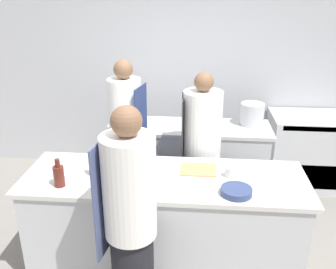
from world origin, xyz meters
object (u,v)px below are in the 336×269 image
(oven_range, at_px, (306,150))
(bowl_prep_small, at_px, (236,191))
(bottle_vinegar, at_px, (111,166))
(bowl_mixing_large, at_px, (151,166))
(chef_at_pass_far, at_px, (201,154))
(cup, at_px, (231,172))
(stockpot, at_px, (252,114))
(chef_at_prep_near, at_px, (130,224))
(bottle_olive_oil, at_px, (93,166))
(chef_at_stove, at_px, (127,144))
(bottle_wine, at_px, (59,175))

(oven_range, height_order, bowl_prep_small, bowl_prep_small)
(bottle_vinegar, distance_m, bowl_mixing_large, 0.37)
(chef_at_pass_far, distance_m, bowl_prep_small, 0.97)
(cup, bearing_deg, stockpot, 75.85)
(bottle_vinegar, bearing_deg, chef_at_prep_near, -65.59)
(bottle_olive_oil, xyz_separation_m, cup, (1.18, 0.08, -0.05))
(bowl_mixing_large, height_order, stockpot, stockpot)
(bowl_mixing_large, xyz_separation_m, stockpot, (1.02, 1.23, 0.10))
(bowl_mixing_large, bearing_deg, cup, -6.12)
(chef_at_stove, height_order, stockpot, chef_at_stove)
(bottle_olive_oil, bearing_deg, bottle_vinegar, -1.86)
(chef_at_prep_near, xyz_separation_m, bowl_mixing_large, (0.05, 0.76, 0.08))
(bowl_mixing_large, bearing_deg, chef_at_prep_near, -94.00)
(chef_at_stove, distance_m, cup, 1.24)
(bottle_wine, bearing_deg, cup, 11.16)
(chef_at_pass_far, distance_m, cup, 0.69)
(bowl_mixing_large, distance_m, stockpot, 1.61)
(bowl_prep_small, height_order, cup, cup)
(stockpot, bearing_deg, bottle_vinegar, -134.29)
(bottle_olive_oil, bearing_deg, chef_at_stove, 79.19)
(stockpot, bearing_deg, cup, -104.15)
(bottle_olive_oil, xyz_separation_m, bottle_vinegar, (0.15, -0.01, 0.01))
(chef_at_pass_far, relative_size, bottle_vinegar, 6.94)
(bottle_vinegar, height_order, stockpot, stockpot)
(chef_at_prep_near, xyz_separation_m, bottle_vinegar, (-0.28, 0.61, 0.14))
(bowl_mixing_large, bearing_deg, bottle_wine, -153.71)
(oven_range, bearing_deg, stockpot, -154.59)
(bottle_wine, distance_m, bowl_prep_small, 1.43)
(bowl_prep_small, distance_m, cup, 0.29)
(bottle_wine, height_order, bowl_prep_small, bottle_wine)
(chef_at_stove, relative_size, bowl_prep_small, 7.24)
(bottle_olive_oil, relative_size, bowl_mixing_large, 1.39)
(oven_range, xyz_separation_m, bottle_olive_oil, (-2.29, -1.76, 0.56))
(chef_at_stove, xyz_separation_m, chef_at_pass_far, (0.78, -0.05, -0.06))
(chef_at_pass_far, bearing_deg, bottle_olive_oil, 124.40)
(bottle_olive_oil, relative_size, bowl_prep_small, 0.93)
(chef_at_prep_near, bearing_deg, bottle_olive_oil, 44.12)
(bottle_vinegar, height_order, cup, bottle_vinegar)
(bottle_vinegar, relative_size, stockpot, 0.89)
(cup, bearing_deg, oven_range, 56.42)
(chef_at_pass_far, relative_size, bowl_prep_small, 6.86)
(bottle_vinegar, xyz_separation_m, bowl_prep_small, (1.05, -0.21, -0.07))
(oven_range, distance_m, chef_at_prep_near, 3.04)
(bottle_olive_oil, distance_m, bowl_prep_small, 1.22)
(chef_at_stove, distance_m, chef_at_pass_far, 0.78)
(bottle_olive_oil, bearing_deg, bottle_wine, -138.47)
(chef_at_prep_near, height_order, bowl_prep_small, chef_at_prep_near)
(bottle_wine, bearing_deg, bottle_olive_oil, 41.53)
(chef_at_prep_near, bearing_deg, stockpot, -19.34)
(bowl_mixing_large, distance_m, cup, 0.70)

